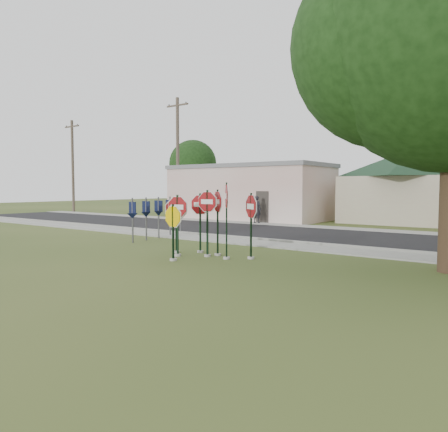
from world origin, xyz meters
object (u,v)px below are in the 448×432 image
Objects in this scene: stop_sign_center at (207,214)px; stop_sign_yellow at (173,226)px; utility_pole_near at (178,156)px; pedestrian at (257,209)px; stop_sign_left at (178,217)px.

stop_sign_center reaches higher than stop_sign_yellow.
utility_pole_near is (-14.06, 13.71, 3.45)m from stop_sign_center.
utility_pole_near is 8.97m from pedestrian.
utility_pole_near is 5.17× the size of pedestrian.
stop_sign_center is 0.26× the size of utility_pole_near.
pedestrian is at bearing -6.42° from utility_pole_near.
pedestrian is (7.99, -0.90, -3.99)m from utility_pole_near.
utility_pole_near is (-13.14, 14.26, 3.56)m from stop_sign_left.
utility_pole_near is at bearing 135.72° from stop_sign_center.
utility_pole_near reaches higher than stop_sign_center.
pedestrian is at bearing 115.36° from stop_sign_center.
stop_sign_center is 1.07× the size of stop_sign_left.
pedestrian is (-5.15, 13.36, -0.43)m from stop_sign_left.
stop_sign_yellow is at bearing 114.48° from pedestrian.
utility_pole_near reaches higher than stop_sign_left.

